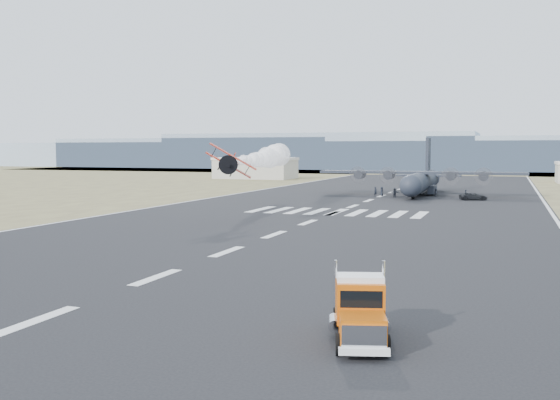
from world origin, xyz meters
The scene contains 21 objects.
ground centered at (0.00, 0.00, 0.00)m, with size 500.00×500.00×0.00m, color black.
scrub_far centered at (0.00, 230.00, 0.00)m, with size 500.00×80.00×0.00m, color brown.
runway_markings centered at (0.00, 60.00, 0.01)m, with size 60.00×260.00×0.01m, color silver, non-canonical shape.
ridge_seg_a centered at (-195.00, 260.00, 6.50)m, with size 150.00×50.00×13.00m, color #8597AA.
ridge_seg_b centered at (-130.00, 260.00, 7.50)m, with size 150.00×50.00×15.00m, color #8597AA.
ridge_seg_c centered at (-65.00, 260.00, 8.50)m, with size 150.00×50.00×17.00m, color #8597AA.
ridge_seg_d centered at (0.00, 260.00, 6.50)m, with size 150.00×50.00×13.00m, color #8597AA.
hangar_left centered at (-52.00, 145.00, 3.41)m, with size 24.50×14.50×6.70m.
semi_truck centered at (16.98, -9.47, 1.56)m, with size 3.95×7.22×3.18m.
aerobatic_biplane centered at (-9.25, 32.67, 7.64)m, with size 5.86×6.09×4.66m.
smoke_trail centered at (-14.69, 61.32, 7.90)m, with size 8.66×35.16×4.16m.
transport_aircraft centered at (6.90, 90.32, 3.02)m, with size 40.44×33.36×11.72m.
support_vehicle centered at (17.62, 79.79, 0.68)m, with size 2.27×4.92×1.37m, color black.
crew_a centered at (16.20, 80.34, 0.92)m, with size 0.67×0.55×1.83m, color black.
crew_b centered at (2.92, 82.19, 0.80)m, with size 0.78×0.48×1.60m, color black.
crew_c centered at (10.32, 85.74, 0.80)m, with size 1.03×0.48×1.59m, color black.
crew_d centered at (5.91, 84.53, 0.81)m, with size 0.95×0.49×1.62m, color black.
crew_e centered at (0.06, 83.99, 0.91)m, with size 0.89×0.54×1.81m, color black.
crew_f centered at (3.07, 81.37, 0.89)m, with size 1.66×0.54×1.78m, color black.
crew_g centered at (-0.90, 82.65, 0.92)m, with size 0.67×0.55×1.85m, color black.
crew_h centered at (6.98, 86.41, 0.79)m, with size 0.77×0.48×1.59m, color black.
Camera 1 is at (23.47, -38.21, 9.10)m, focal length 40.00 mm.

